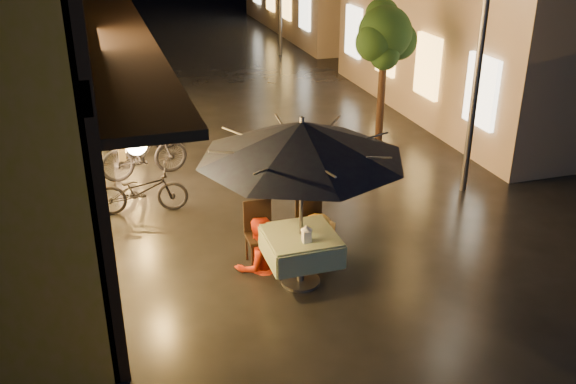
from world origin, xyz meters
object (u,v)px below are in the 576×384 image
object	(u,v)px
cafe_table	(301,246)
bicycle_0	(141,190)
person_orange	(258,220)
streetlamp_near	(482,33)
person_yellow	(318,216)
table_lantern	(307,233)
patio_umbrella	(302,140)

from	to	relation	value
cafe_table	bicycle_0	xyz separation A→B (m)	(-1.91, 2.95, -0.17)
cafe_table	person_orange	distance (m)	0.76
cafe_table	bicycle_0	size ratio (longest dim) A/B	0.63
streetlamp_near	person_yellow	distance (m)	4.39
person_orange	person_yellow	xyz separation A→B (m)	(0.91, -0.04, -0.06)
table_lantern	bicycle_0	bearing A→B (deg)	120.92
patio_umbrella	person_orange	xyz separation A→B (m)	(-0.46, 0.57, -1.36)
cafe_table	patio_umbrella	world-z (taller)	patio_umbrella
table_lantern	person_orange	bearing A→B (deg)	119.58
streetlamp_near	bicycle_0	xyz separation A→B (m)	(-5.82, 0.84, -2.50)
patio_umbrella	bicycle_0	distance (m)	3.92
cafe_table	bicycle_0	world-z (taller)	bicycle_0
patio_umbrella	person_yellow	world-z (taller)	patio_umbrella
streetlamp_near	person_orange	world-z (taller)	streetlamp_near
patio_umbrella	table_lantern	size ratio (longest dim) A/B	11.16
patio_umbrella	bicycle_0	world-z (taller)	patio_umbrella
person_orange	person_yellow	distance (m)	0.91
patio_umbrella	table_lantern	world-z (taller)	patio_umbrella
table_lantern	person_orange	size ratio (longest dim) A/B	0.16
patio_umbrella	table_lantern	xyz separation A→B (m)	(-0.00, -0.24, -1.23)
person_yellow	bicycle_0	size ratio (longest dim) A/B	0.92
table_lantern	bicycle_0	xyz separation A→B (m)	(-1.91, 3.19, -0.50)
cafe_table	person_yellow	distance (m)	0.71
cafe_table	table_lantern	xyz separation A→B (m)	(0.00, -0.24, 0.33)
streetlamp_near	table_lantern	distance (m)	4.98
patio_umbrella	person_orange	distance (m)	1.55
table_lantern	person_orange	world-z (taller)	person_orange
table_lantern	person_yellow	xyz separation A→B (m)	(0.45, 0.77, -0.19)
bicycle_0	patio_umbrella	bearing A→B (deg)	-140.21
person_orange	bicycle_0	xyz separation A→B (m)	(-1.45, 2.38, -0.37)
streetlamp_near	cafe_table	world-z (taller)	streetlamp_near
streetlamp_near	table_lantern	xyz separation A→B (m)	(-3.90, -2.35, -2.00)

